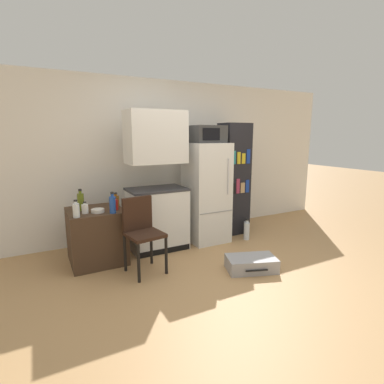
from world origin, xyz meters
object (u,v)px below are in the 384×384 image
bowl (98,211)px  chair (141,227)px  side_table (97,236)px  bookshelf (234,179)px  water_bottle_middle (247,231)px  bottle_ketchup_red (115,204)px  bottle_amber_beer (116,201)px  kitchen_hutch (157,186)px  suitcase_large_flat (251,264)px  bottle_blue_soda (113,204)px  bottle_olive_oil (81,201)px  microwave (207,134)px  bottle_milk_white (85,209)px  water_bottle_front (246,228)px  refrigerator (206,193)px  bottle_clear_short (76,210)px

bowl → chair: (0.43, -0.38, -0.17)m
side_table → bookshelf: 2.37m
water_bottle_middle → bottle_ketchup_red: bearing=176.0°
bookshelf → bottle_amber_beer: size_ratio=9.57×
side_table → kitchen_hutch: (0.88, 0.08, 0.57)m
kitchen_hutch → suitcase_large_flat: 1.68m
side_table → bottle_blue_soda: bottle_blue_soda is taller
suitcase_large_flat → bookshelf: bearing=83.1°
bottle_amber_beer → suitcase_large_flat: bottle_amber_beer is taller
bottle_ketchup_red → bottle_olive_oil: size_ratio=0.59×
water_bottle_middle → suitcase_large_flat: bearing=-125.1°
microwave → bottle_milk_white: size_ratio=3.41×
bookshelf → bottle_ketchup_red: size_ratio=11.18×
bottle_ketchup_red → bottle_olive_oil: bottle_olive_oil is taller
bottle_olive_oil → suitcase_large_flat: bottle_olive_oil is taller
bottle_olive_oil → bottle_amber_beer: (0.44, -0.01, -0.04)m
chair → water_bottle_front: chair is taller
bottle_milk_white → refrigerator: bearing=5.4°
bottle_clear_short → bottle_olive_oil: 0.34m
bottle_ketchup_red → refrigerator: bearing=6.3°
bottle_amber_beer → chair: size_ratio=0.21×
bottle_clear_short → bottle_amber_beer: size_ratio=1.09×
chair → bottle_olive_oil: bearing=127.1°
bottle_ketchup_red → bottle_amber_beer: 0.16m
chair → water_bottle_middle: chair is taller
bowl → suitcase_large_flat: size_ratio=0.23×
bottle_olive_oil → suitcase_large_flat: bearing=-34.4°
kitchen_hutch → bottle_amber_beer: bearing=-176.5°
microwave → bottle_clear_short: microwave is taller
kitchen_hutch → bottle_milk_white: size_ratio=13.79×
refrigerator → water_bottle_middle: refrigerator is taller
kitchen_hutch → bowl: size_ratio=12.42×
microwave → bookshelf: bearing=11.1°
bottle_clear_short → bottle_olive_oil: (0.10, 0.32, 0.03)m
bookshelf → water_bottle_middle: (-0.02, -0.42, -0.77)m
microwave → water_bottle_middle: size_ratio=1.41×
side_table → bottle_amber_beer: 0.52m
side_table → microwave: (1.69, 0.04, 1.31)m
microwave → bottle_ketchup_red: size_ratio=2.98×
water_bottle_front → water_bottle_middle: (-0.12, -0.15, 0.02)m
kitchen_hutch → water_bottle_middle: (1.39, -0.34, -0.78)m
chair → suitcase_large_flat: size_ratio=1.33×
water_bottle_front → water_bottle_middle: bearing=-127.1°
bookshelf → bottle_amber_beer: 2.02m
bottle_olive_oil → chair: bottle_olive_oil is taller
kitchen_hutch → bottle_ketchup_red: kitchen_hutch is taller
bottle_clear_short → microwave: bearing=9.2°
side_table → suitcase_large_flat: (1.62, -1.17, -0.27)m
side_table → water_bottle_front: 2.40m
microwave → chair: microwave is taller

